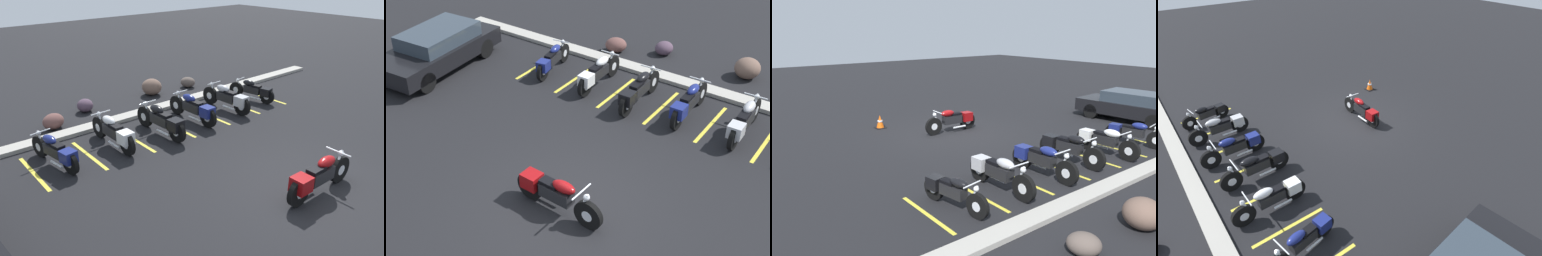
% 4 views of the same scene
% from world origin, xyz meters
% --- Properties ---
extents(ground, '(60.00, 60.00, 0.00)m').
position_xyz_m(ground, '(0.00, 0.00, 0.00)').
color(ground, black).
extents(motorcycle_maroon_featured, '(2.26, 0.63, 0.89)m').
position_xyz_m(motorcycle_maroon_featured, '(-0.10, -0.27, 0.47)').
color(motorcycle_maroon_featured, black).
rests_on(motorcycle_maroon_featured, ground).
extents(parked_bike_0, '(0.69, 2.04, 0.81)m').
position_xyz_m(parked_bike_0, '(-4.07, 4.86, 0.43)').
color(parked_bike_0, black).
rests_on(parked_bike_0, ground).
extents(parked_bike_1, '(0.62, 2.21, 0.87)m').
position_xyz_m(parked_bike_1, '(-2.36, 4.87, 0.46)').
color(parked_bike_1, black).
rests_on(parked_bike_1, ground).
extents(parked_bike_2, '(0.64, 2.28, 0.90)m').
position_xyz_m(parked_bike_2, '(-0.83, 4.63, 0.48)').
color(parked_bike_2, black).
rests_on(parked_bike_2, ground).
extents(parked_bike_3, '(0.63, 2.23, 0.88)m').
position_xyz_m(parked_bike_3, '(0.62, 4.83, 0.47)').
color(parked_bike_3, black).
rests_on(parked_bike_3, ground).
extents(parked_bike_4, '(0.63, 2.24, 0.88)m').
position_xyz_m(parked_bike_4, '(2.20, 4.81, 0.47)').
color(parked_bike_4, black).
rests_on(parked_bike_4, ground).
extents(parked_bike_5, '(0.66, 1.94, 0.77)m').
position_xyz_m(parked_bike_5, '(3.71, 4.91, 0.41)').
color(parked_bike_5, black).
rests_on(parked_bike_5, ground).
extents(concrete_curb, '(18.00, 0.50, 0.12)m').
position_xyz_m(concrete_curb, '(0.00, 6.51, 0.06)').
color(concrete_curb, '#A8A399').
rests_on(concrete_curb, ground).
extents(landscape_rock_0, '(0.92, 0.88, 0.49)m').
position_xyz_m(landscape_rock_0, '(-3.19, 7.30, 0.25)').
color(landscape_rock_0, brown).
rests_on(landscape_rock_0, ground).
extents(landscape_rock_1, '(0.78, 0.81, 0.43)m').
position_xyz_m(landscape_rock_1, '(2.89, 7.87, 0.21)').
color(landscape_rock_1, brown).
rests_on(landscape_rock_1, ground).
extents(landscape_rock_2, '(0.78, 0.82, 0.46)m').
position_xyz_m(landscape_rock_2, '(-1.74, 8.04, 0.23)').
color(landscape_rock_2, '#4C3949').
rests_on(landscape_rock_2, ground).
extents(landscape_rock_3, '(0.88, 0.90, 0.65)m').
position_xyz_m(landscape_rock_3, '(1.14, 8.03, 0.32)').
color(landscape_rock_3, brown).
rests_on(landscape_rock_3, ground).
extents(stall_line_0, '(0.10, 2.10, 0.00)m').
position_xyz_m(stall_line_0, '(-4.69, 4.88, 0.00)').
color(stall_line_0, gold).
rests_on(stall_line_0, ground).
extents(stall_line_1, '(0.10, 2.10, 0.00)m').
position_xyz_m(stall_line_1, '(-3.19, 4.88, 0.00)').
color(stall_line_1, gold).
rests_on(stall_line_1, ground).
extents(stall_line_2, '(0.10, 2.10, 0.00)m').
position_xyz_m(stall_line_2, '(-1.68, 4.88, 0.00)').
color(stall_line_2, gold).
rests_on(stall_line_2, ground).
extents(stall_line_3, '(0.10, 2.10, 0.00)m').
position_xyz_m(stall_line_3, '(-0.18, 4.88, 0.00)').
color(stall_line_3, gold).
rests_on(stall_line_3, ground).
extents(stall_line_4, '(0.10, 2.10, 0.00)m').
position_xyz_m(stall_line_4, '(1.33, 4.88, 0.00)').
color(stall_line_4, gold).
rests_on(stall_line_4, ground).
extents(stall_line_5, '(0.10, 2.10, 0.00)m').
position_xyz_m(stall_line_5, '(2.84, 4.88, 0.00)').
color(stall_line_5, gold).
rests_on(stall_line_5, ground).
extents(stall_line_6, '(0.10, 2.10, 0.00)m').
position_xyz_m(stall_line_6, '(4.34, 4.88, 0.00)').
color(stall_line_6, gold).
rests_on(stall_line_6, ground).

